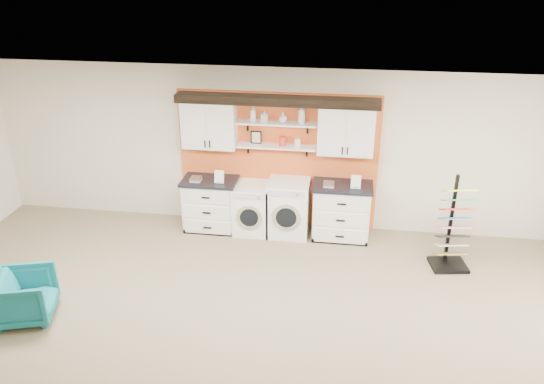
% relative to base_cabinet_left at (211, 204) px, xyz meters
% --- Properties ---
extents(ceiling, '(10.00, 10.00, 0.00)m').
position_rel_base_cabinet_left_xyz_m(ceiling, '(1.13, -3.64, 2.34)').
color(ceiling, white).
rests_on(ceiling, wall_back).
extents(wall_back, '(10.00, 0.00, 10.00)m').
position_rel_base_cabinet_left_xyz_m(wall_back, '(1.13, 0.36, 0.94)').
color(wall_back, beige).
rests_on(wall_back, floor).
extents(accent_panel, '(3.40, 0.07, 2.40)m').
position_rel_base_cabinet_left_xyz_m(accent_panel, '(1.13, 0.32, 0.74)').
color(accent_panel, '#DA5A25').
rests_on(accent_panel, wall_back).
extents(upper_cabinet_left, '(0.90, 0.35, 0.84)m').
position_rel_base_cabinet_left_xyz_m(upper_cabinet_left, '(0.00, 0.15, 1.42)').
color(upper_cabinet_left, white).
rests_on(upper_cabinet_left, wall_back).
extents(upper_cabinet_right, '(0.90, 0.35, 0.84)m').
position_rel_base_cabinet_left_xyz_m(upper_cabinet_right, '(2.26, 0.15, 1.42)').
color(upper_cabinet_right, white).
rests_on(upper_cabinet_right, wall_back).
extents(shelf_lower, '(1.32, 0.28, 0.03)m').
position_rel_base_cabinet_left_xyz_m(shelf_lower, '(1.13, 0.16, 1.07)').
color(shelf_lower, white).
rests_on(shelf_lower, wall_back).
extents(shelf_upper, '(1.32, 0.28, 0.03)m').
position_rel_base_cabinet_left_xyz_m(shelf_upper, '(1.13, 0.16, 1.47)').
color(shelf_upper, white).
rests_on(shelf_upper, wall_back).
extents(crown_molding, '(3.30, 0.41, 0.13)m').
position_rel_base_cabinet_left_xyz_m(crown_molding, '(1.13, 0.17, 1.86)').
color(crown_molding, black).
rests_on(crown_molding, wall_back).
extents(picture_frame, '(0.18, 0.02, 0.22)m').
position_rel_base_cabinet_left_xyz_m(picture_frame, '(0.78, 0.21, 1.19)').
color(picture_frame, black).
rests_on(picture_frame, shelf_lower).
extents(canister_red, '(0.11, 0.11, 0.16)m').
position_rel_base_cabinet_left_xyz_m(canister_red, '(1.23, 0.16, 1.16)').
color(canister_red, red).
rests_on(canister_red, shelf_lower).
extents(canister_cream, '(0.10, 0.10, 0.14)m').
position_rel_base_cabinet_left_xyz_m(canister_cream, '(1.48, 0.16, 1.15)').
color(canister_cream, silver).
rests_on(canister_cream, shelf_lower).
extents(base_cabinet_left, '(0.95, 0.66, 0.93)m').
position_rel_base_cabinet_left_xyz_m(base_cabinet_left, '(0.00, 0.00, 0.00)').
color(base_cabinet_left, white).
rests_on(base_cabinet_left, floor).
extents(base_cabinet_right, '(0.99, 0.66, 0.97)m').
position_rel_base_cabinet_left_xyz_m(base_cabinet_right, '(2.26, -0.00, 0.02)').
color(base_cabinet_right, white).
rests_on(base_cabinet_right, floor).
extents(washer, '(0.63, 0.71, 0.87)m').
position_rel_base_cabinet_left_xyz_m(washer, '(0.74, -0.00, -0.03)').
color(washer, white).
rests_on(washer, floor).
extents(dryer, '(0.69, 0.71, 0.97)m').
position_rel_base_cabinet_left_xyz_m(dryer, '(1.36, -0.00, 0.02)').
color(dryer, white).
rests_on(dryer, floor).
extents(sample_rack, '(0.61, 0.54, 1.49)m').
position_rel_base_cabinet_left_xyz_m(sample_rack, '(3.96, -0.70, 0.03)').
color(sample_rack, black).
rests_on(sample_rack, floor).
extents(armchair, '(0.90, 0.89, 0.67)m').
position_rel_base_cabinet_left_xyz_m(armchair, '(-1.83, -2.81, -0.13)').
color(armchair, '#11707B').
rests_on(armchair, floor).
extents(soap_bottle_a, '(0.12, 0.12, 0.26)m').
position_rel_base_cabinet_left_xyz_m(soap_bottle_a, '(0.74, 0.16, 1.61)').
color(soap_bottle_a, silver).
rests_on(soap_bottle_a, shelf_upper).
extents(soap_bottle_b, '(0.12, 0.12, 0.20)m').
position_rel_base_cabinet_left_xyz_m(soap_bottle_b, '(0.93, 0.16, 1.58)').
color(soap_bottle_b, silver).
rests_on(soap_bottle_b, shelf_upper).
extents(soap_bottle_c, '(0.19, 0.19, 0.17)m').
position_rel_base_cabinet_left_xyz_m(soap_bottle_c, '(1.23, 0.16, 1.57)').
color(soap_bottle_c, silver).
rests_on(soap_bottle_c, shelf_upper).
extents(soap_bottle_d, '(0.15, 0.15, 0.32)m').
position_rel_base_cabinet_left_xyz_m(soap_bottle_d, '(1.54, 0.16, 1.64)').
color(soap_bottle_d, silver).
rests_on(soap_bottle_d, shelf_upper).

